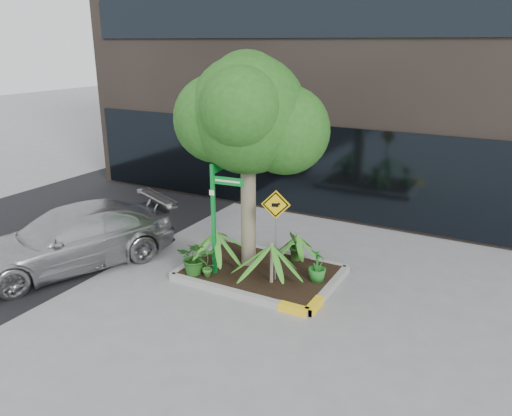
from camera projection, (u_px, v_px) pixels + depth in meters
The scene contains 14 objects.
ground at pixel (246, 279), 10.85m from camera, with size 80.00×80.00×0.00m, color gray.
asphalt_road at pixel (42, 228), 13.79m from camera, with size 7.00×80.00×0.01m, color black.
planter at pixel (261, 272), 10.94m from camera, with size 3.35×2.36×0.15m.
tree at pixel (248, 115), 10.25m from camera, with size 3.17×2.82×4.76m.
palm_front at pixel (272, 245), 10.13m from camera, with size 1.00×1.00×1.11m.
palm_left at pixel (216, 232), 10.82m from camera, with size 1.00×1.00×1.11m.
palm_back at pixel (297, 236), 11.22m from camera, with size 0.73×0.73×0.81m.
parked_car at pixel (71, 239), 11.27m from camera, with size 1.90×4.68×1.36m, color #A7A6AB.
shrub_a at pixel (195, 257), 10.64m from camera, with size 0.69×0.69×0.77m, color #1D4F16.
shrub_b at pixel (317, 266), 10.33m from camera, with size 0.39×0.39×0.69m, color #206D21.
shrub_c at pixel (208, 262), 10.51m from camera, with size 0.35×0.35×0.67m, color #307424.
shrub_d at pixel (296, 246), 11.30m from camera, with size 0.40×0.40×0.72m, color #265C1A.
street_sign_post at pixel (217, 209), 10.39m from camera, with size 0.79×0.75×2.56m.
cattle_sign at pixel (276, 220), 10.13m from camera, with size 0.57×0.22×1.95m.
Camera 1 is at (4.88, -8.49, 4.91)m, focal length 35.00 mm.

